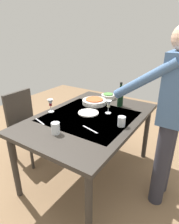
# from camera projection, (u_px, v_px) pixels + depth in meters

# --- Properties ---
(ground_plane) EXTENTS (6.00, 6.00, 0.00)m
(ground_plane) POSITION_uv_depth(u_px,v_px,m) (90.00, 173.00, 2.37)
(ground_plane) COLOR #846647
(dining_table) EXTENTS (1.53, 1.03, 0.77)m
(dining_table) POSITION_uv_depth(u_px,v_px,m) (90.00, 122.00, 2.10)
(dining_table) COLOR #332D28
(dining_table) RESTS_ON ground_plane
(chair_near) EXTENTS (0.40, 0.40, 0.91)m
(chair_near) POSITION_uv_depth(u_px,v_px,m) (26.00, 122.00, 2.49)
(chair_near) COLOR black
(chair_near) RESTS_ON ground_plane
(person_server) EXTENTS (0.42, 0.61, 1.69)m
(person_server) POSITION_uv_depth(u_px,v_px,m) (170.00, 111.00, 1.70)
(person_server) COLOR #2D2D38
(person_server) RESTS_ON ground_plane
(wine_bottle) EXTENTS (0.07, 0.07, 0.30)m
(wine_bottle) POSITION_uv_depth(u_px,v_px,m) (120.00, 98.00, 2.30)
(wine_bottle) COLOR black
(wine_bottle) RESTS_ON dining_table
(wine_glass_left) EXTENTS (0.07, 0.07, 0.15)m
(wine_glass_left) POSITION_uv_depth(u_px,v_px,m) (50.00, 103.00, 2.14)
(wine_glass_left) COLOR white
(wine_glass_left) RESTS_ON dining_table
(wine_glass_right) EXTENTS (0.07, 0.07, 0.15)m
(wine_glass_right) POSITION_uv_depth(u_px,v_px,m) (109.00, 105.00, 2.10)
(wine_glass_right) COLOR white
(wine_glass_right) RESTS_ON dining_table
(water_cup_near_left) EXTENTS (0.08, 0.08, 0.10)m
(water_cup_near_left) POSITION_uv_depth(u_px,v_px,m) (121.00, 121.00, 1.84)
(water_cup_near_left) COLOR silver
(water_cup_near_left) RESTS_ON dining_table
(water_cup_near_right) EXTENTS (0.08, 0.08, 0.11)m
(water_cup_near_right) POSITION_uv_depth(u_px,v_px,m) (56.00, 128.00, 1.70)
(water_cup_near_right) COLOR silver
(water_cup_near_right) RESTS_ON dining_table
(serving_bowl_pasta) EXTENTS (0.30, 0.30, 0.07)m
(serving_bowl_pasta) POSITION_uv_depth(u_px,v_px,m) (94.00, 101.00, 2.40)
(serving_bowl_pasta) COLOR silver
(serving_bowl_pasta) RESTS_ON dining_table
(side_bowl_salad) EXTENTS (0.18, 0.18, 0.07)m
(side_bowl_salad) POSITION_uv_depth(u_px,v_px,m) (108.00, 96.00, 2.59)
(side_bowl_salad) COLOR silver
(side_bowl_salad) RESTS_ON dining_table
(dinner_plate_near) EXTENTS (0.23, 0.23, 0.01)m
(dinner_plate_near) POSITION_uv_depth(u_px,v_px,m) (88.00, 113.00, 2.14)
(dinner_plate_near) COLOR silver
(dinner_plate_near) RESTS_ON dining_table
(table_knife) EXTENTS (0.07, 0.20, 0.00)m
(table_knife) POSITION_uv_depth(u_px,v_px,m) (90.00, 129.00, 1.79)
(table_knife) COLOR silver
(table_knife) RESTS_ON dining_table
(table_fork) EXTENTS (0.07, 0.18, 0.00)m
(table_fork) POSITION_uv_depth(u_px,v_px,m) (40.00, 122.00, 1.94)
(table_fork) COLOR silver
(table_fork) RESTS_ON dining_table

